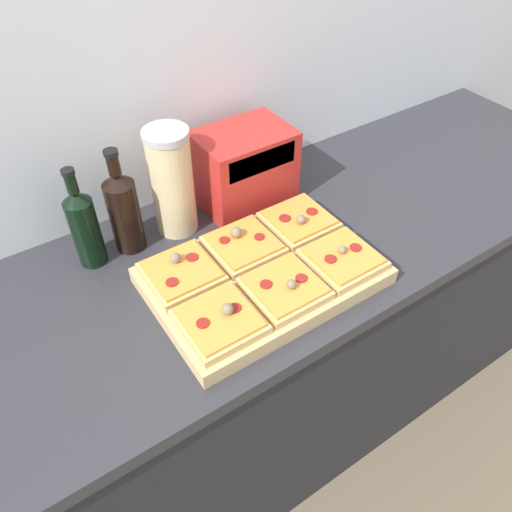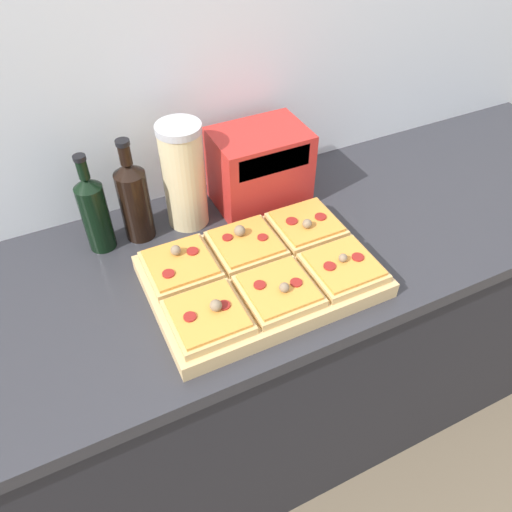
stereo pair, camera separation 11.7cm
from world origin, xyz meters
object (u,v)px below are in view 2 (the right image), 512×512
at_px(grain_jar_tall, 184,176).
at_px(wine_bottle, 134,199).
at_px(toaster_oven, 260,168).
at_px(olive_oil_bottle, 95,212).
at_px(cutting_board, 262,276).

bearing_deg(grain_jar_tall, wine_bottle, -180.00).
height_order(grain_jar_tall, toaster_oven, grain_jar_tall).
height_order(olive_oil_bottle, toaster_oven, olive_oil_bottle).
bearing_deg(olive_oil_bottle, toaster_oven, -0.11).
distance_m(wine_bottle, grain_jar_tall, 0.14).
bearing_deg(toaster_oven, wine_bottle, 179.86).
xyz_separation_m(wine_bottle, grain_jar_tall, (0.13, 0.00, 0.03)).
height_order(olive_oil_bottle, grain_jar_tall, grain_jar_tall).
relative_size(wine_bottle, toaster_oven, 1.03).
height_order(wine_bottle, grain_jar_tall, grain_jar_tall).
xyz_separation_m(olive_oil_bottle, wine_bottle, (0.10, -0.00, 0.01)).
bearing_deg(toaster_oven, grain_jar_tall, 179.77).
bearing_deg(toaster_oven, cutting_board, -115.34).
relative_size(olive_oil_bottle, wine_bottle, 0.95).
bearing_deg(wine_bottle, toaster_oven, -0.14).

